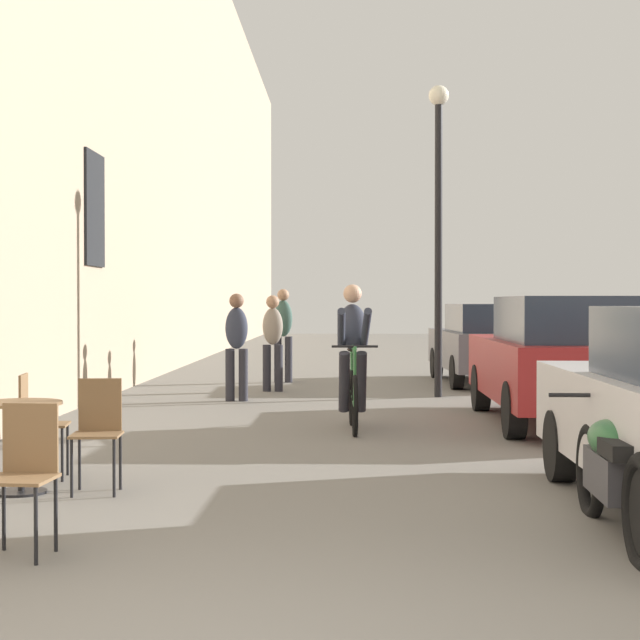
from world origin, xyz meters
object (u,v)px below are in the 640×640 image
(parked_car_second, at_px, (565,358))
(parked_car_third, at_px, (489,342))
(cafe_table_mid, at_px, (21,427))
(cafe_chair_near_toward_street, at_px, (24,468))
(pedestrian_far, at_px, (283,330))
(street_lamp, at_px, (439,200))
(cafe_chair_mid_toward_street, at_px, (36,418))
(cafe_chair_mid_toward_wall, at_px, (98,426))
(pedestrian_mid, at_px, (273,337))
(parked_motorcycle, at_px, (614,474))
(cyclist_on_bicycle, at_px, (353,360))
(pedestrian_near, at_px, (237,341))

(parked_car_second, xyz_separation_m, parked_car_third, (-0.05, 6.28, -0.05))
(cafe_table_mid, bearing_deg, cafe_chair_near_toward_street, -71.77)
(pedestrian_far, height_order, street_lamp, street_lamp)
(cafe_chair_mid_toward_street, distance_m, pedestrian_far, 10.54)
(street_lamp, xyz_separation_m, parked_car_third, (1.17, 2.66, -2.35))
(cafe_chair_mid_toward_wall, relative_size, pedestrian_mid, 0.55)
(pedestrian_far, bearing_deg, cafe_chair_mid_toward_wall, -94.16)
(pedestrian_mid, distance_m, street_lamp, 3.60)
(parked_car_third, height_order, parked_motorcycle, parked_car_third)
(cafe_chair_near_toward_street, height_order, parked_car_third, parked_car_third)
(cafe_chair_mid_toward_wall, xyz_separation_m, parked_motorcycle, (3.67, -1.49, -0.11))
(pedestrian_mid, height_order, parked_car_second, pedestrian_mid)
(cafe_chair_near_toward_street, height_order, cafe_chair_mid_toward_street, same)
(pedestrian_far, relative_size, parked_car_second, 0.39)
(cafe_table_mid, distance_m, parked_car_second, 6.96)
(cafe_chair_mid_toward_street, distance_m, cafe_chair_mid_toward_wall, 0.87)
(cafe_table_mid, distance_m, pedestrian_far, 11.17)
(cafe_table_mid, relative_size, street_lamp, 0.15)
(cafe_chair_mid_toward_wall, distance_m, pedestrian_mid, 9.11)
(cafe_table_mid, relative_size, cafe_chair_mid_toward_wall, 0.81)
(cyclist_on_bicycle, relative_size, parked_motorcycle, 0.82)
(parked_car_second, bearing_deg, cafe_chair_near_toward_street, -125.20)
(cyclist_on_bicycle, distance_m, pedestrian_mid, 5.17)
(parked_car_second, bearing_deg, parked_car_third, 90.44)
(pedestrian_near, height_order, pedestrian_far, pedestrian_far)
(cafe_table_mid, relative_size, pedestrian_near, 0.44)
(cafe_chair_mid_toward_street, height_order, pedestrian_near, pedestrian_near)
(pedestrian_near, bearing_deg, cafe_chair_near_toward_street, -91.63)
(pedestrian_near, distance_m, parked_motorcycle, 9.50)
(pedestrian_near, bearing_deg, street_lamp, 13.34)
(parked_car_third, bearing_deg, parked_motorcycle, -94.31)
(cafe_table_mid, distance_m, cyclist_on_bicycle, 4.92)
(cafe_table_mid, relative_size, parked_car_third, 0.17)
(pedestrian_mid, bearing_deg, cafe_chair_mid_toward_street, -99.38)
(cafe_chair_mid_toward_wall, distance_m, cyclist_on_bicycle, 4.57)
(street_lamp, bearing_deg, pedestrian_far, 132.37)
(cafe_chair_near_toward_street, relative_size, street_lamp, 0.18)
(cafe_chair_near_toward_street, xyz_separation_m, pedestrian_near, (0.27, 9.39, 0.40))
(pedestrian_near, height_order, street_lamp, street_lamp)
(pedestrian_far, distance_m, street_lamp, 4.43)
(cafe_chair_near_toward_street, distance_m, pedestrian_near, 9.40)
(cafe_chair_mid_toward_street, distance_m, parked_motorcycle, 4.80)
(cafe_chair_mid_toward_wall, relative_size, parked_car_second, 0.20)
(cafe_chair_near_toward_street, xyz_separation_m, parked_car_third, (4.55, 12.79, 0.24))
(pedestrian_near, bearing_deg, cafe_chair_mid_toward_wall, -92.42)
(pedestrian_mid, relative_size, parked_car_third, 0.39)
(cafe_chair_near_toward_street, xyz_separation_m, parked_motorcycle, (3.62, 0.51, -0.11))
(pedestrian_mid, distance_m, parked_car_third, 4.22)
(parked_car_second, xyz_separation_m, parked_motorcycle, (-0.97, -6.00, -0.41))
(pedestrian_far, bearing_deg, parked_motorcycle, -77.07)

